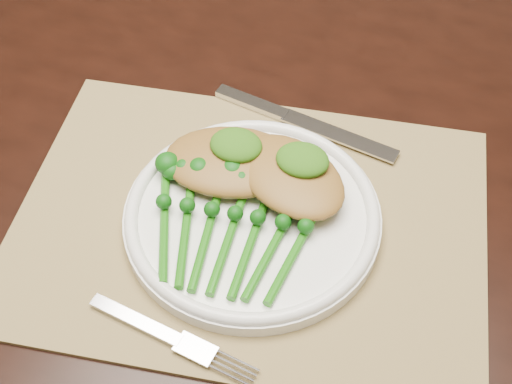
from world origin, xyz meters
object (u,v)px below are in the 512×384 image
(dining_table, at_px, (211,307))
(dinner_plate, at_px, (252,215))
(chicken_fillet_left, at_px, (231,161))
(broccolini_bundle, at_px, (230,236))
(placemat, at_px, (250,223))

(dining_table, xyz_separation_m, dinner_plate, (0.10, -0.10, 0.39))
(chicken_fillet_left, relative_size, broccolini_bundle, 0.74)
(dining_table, bearing_deg, chicken_fillet_left, -34.63)
(chicken_fillet_left, distance_m, broccolini_bundle, 0.09)
(chicken_fillet_left, xyz_separation_m, broccolini_bundle, (0.03, -0.08, -0.01))
(placemat, relative_size, broccolini_bundle, 2.50)
(placemat, bearing_deg, dinner_plate, 6.03)
(dining_table, xyz_separation_m, placemat, (0.10, -0.10, 0.37))
(placemat, height_order, dinner_plate, dinner_plate)
(dinner_plate, relative_size, broccolini_bundle, 1.37)
(dining_table, relative_size, dinner_plate, 6.50)
(dinner_plate, relative_size, chicken_fillet_left, 1.84)
(placemat, distance_m, dinner_plate, 0.01)
(dining_table, relative_size, placemat, 3.55)
(placemat, bearing_deg, broccolini_bundle, -110.41)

